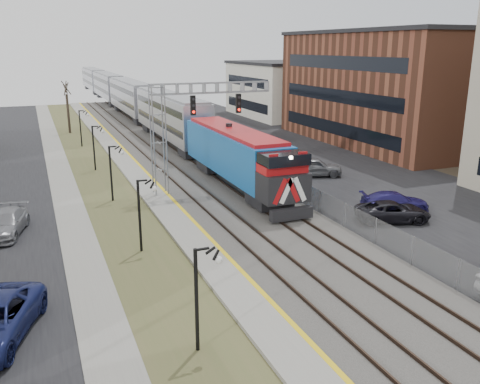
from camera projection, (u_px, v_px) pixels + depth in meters
street_west at (2, 187)px, 39.74m from camera, size 7.00×120.00×0.04m
sidewalk at (62, 182)px, 41.37m from camera, size 2.00×120.00×0.08m
grass_median at (100, 178)px, 42.46m from camera, size 4.00×120.00×0.06m
platform at (136, 174)px, 43.52m from camera, size 2.00×120.00×0.24m
ballast_bed at (192, 169)px, 45.34m from camera, size 8.00×120.00×0.20m
parking_lot at (309, 159)px, 49.72m from camera, size 16.00×120.00×0.04m
platform_edge at (146, 172)px, 43.81m from camera, size 0.24×120.00×0.01m
track_near at (170, 169)px, 44.57m from camera, size 1.58×120.00×0.15m
track_far at (208, 166)px, 45.84m from camera, size 1.58×120.00×0.15m
train at (127, 97)px, 80.44m from camera, size 3.00×108.65×5.33m
signal_gantry at (181, 119)px, 36.58m from camera, size 9.00×1.07×8.15m
lampposts at (138, 215)px, 27.04m from camera, size 0.14×62.14×4.00m
fence at (235, 158)px, 46.67m from camera, size 0.04×120.00×1.60m
buildings_east at (456, 92)px, 49.66m from camera, size 16.00×76.00×15.00m
car_lot_c at (393, 212)px, 31.84m from camera, size 5.05×3.45×1.29m
car_lot_d at (395, 202)px, 33.82m from camera, size 4.85×3.18×1.31m
car_lot_e at (314, 167)px, 42.99m from camera, size 5.05×3.41×1.60m
car_lot_f at (254, 142)px, 54.76m from camera, size 4.78×2.61×1.49m
car_street_b at (6, 224)px, 29.61m from camera, size 2.95×5.03×1.37m
car_lot_g at (224, 137)px, 57.78m from camera, size 4.66×1.93×1.35m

